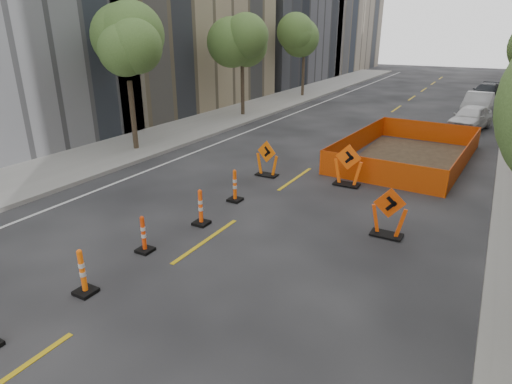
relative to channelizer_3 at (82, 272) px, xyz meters
The scene contains 17 objects.
ground_plane 1.18m from the channelizer_3, 34.34° to the right, with size 140.00×140.00×0.00m, color black.
sidewalk_left 14.02m from the channelizer_3, 125.49° to the left, with size 4.00×90.00×0.15m, color gray.
bld_left_d 42.34m from the channelizer_3, 112.68° to the left, with size 12.00×16.00×14.00m, color #4C4C51.
tree_l_b 12.69m from the channelizer_3, 128.69° to the left, with size 2.80×2.80×5.95m.
tree_l_c 21.20m from the channelizer_3, 111.22° to the left, with size 2.80×2.80×5.95m.
tree_l_d 30.62m from the channelizer_3, 104.37° to the left, with size 2.80×2.80×5.95m.
channelizer_3 is the anchor object (origin of this frame).
channelizer_4 2.10m from the channelizer_3, 95.07° to the left, with size 0.40×0.40×1.03m, color red, non-canonical shape.
channelizer_5 4.19m from the channelizer_3, 88.32° to the left, with size 0.44×0.44×1.12m, color #F9490A, non-canonical shape.
channelizer_6 6.29m from the channelizer_3, 89.85° to the left, with size 0.44×0.44×1.13m, color #E65009, non-canonical shape.
chevron_sign_left 9.20m from the channelizer_3, 91.82° to the left, with size 0.96×0.58×1.44m, color #E05D09, non-canonical shape.
chevron_sign_center 10.08m from the channelizer_3, 73.50° to the left, with size 1.07×0.64×1.60m, color #FB560A, non-canonical shape.
chevron_sign_right 8.04m from the channelizer_3, 49.85° to the left, with size 0.98×0.59×1.47m, color #D84309, non-canonical shape.
safety_fence 14.89m from the channelizer_3, 73.82° to the left, with size 4.77×8.13×1.02m, color #FF650D, non-canonical shape.
parked_car_near 23.23m from the channelizer_3, 74.83° to the left, with size 1.66×4.12×1.40m, color silver.
parked_car_mid 28.08m from the channelizer_3, 77.35° to the left, with size 1.61×4.63×1.53m, color gray.
parked_car_far 35.39m from the channelizer_3, 79.67° to the left, with size 1.91×4.69×1.36m, color black.
Camera 1 is at (6.43, -4.62, 5.54)m, focal length 30.00 mm.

